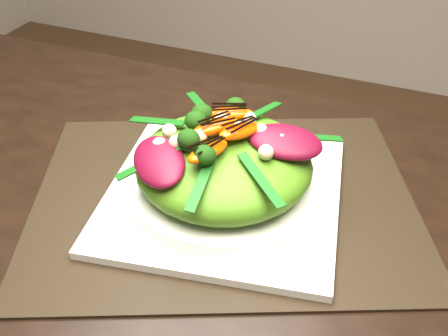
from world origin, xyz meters
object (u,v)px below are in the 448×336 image
at_px(plate_base, 224,192).
at_px(salad_bowl, 224,184).
at_px(dining_table, 183,313).
at_px(placemat, 224,197).
at_px(lettuce_mound, 224,163).
at_px(orange_segment, 220,128).

bearing_deg(plate_base, salad_bowl, -116.57).
xyz_separation_m(dining_table, salad_bowl, (-0.02, 0.16, 0.04)).
distance_m(placemat, salad_bowl, 0.02).
distance_m(dining_table, lettuce_mound, 0.18).
bearing_deg(dining_table, lettuce_mound, 97.48).
relative_size(placemat, plate_base, 1.67).
distance_m(plate_base, lettuce_mound, 0.04).
relative_size(dining_table, orange_segment, 28.53).
distance_m(dining_table, orange_segment, 0.20).
height_order(placemat, lettuce_mound, lettuce_mound).
distance_m(dining_table, placemat, 0.16).
height_order(dining_table, lettuce_mound, dining_table).
bearing_deg(orange_segment, dining_table, -80.20).
relative_size(placemat, salad_bowl, 2.02).
bearing_deg(salad_bowl, lettuce_mound, 0.00).
relative_size(dining_table, lettuce_mound, 7.80).
bearing_deg(plate_base, orange_segment, 140.74).
relative_size(salad_bowl, orange_segment, 4.01).
height_order(placemat, orange_segment, orange_segment).
distance_m(salad_bowl, lettuce_mound, 0.03).
xyz_separation_m(placemat, lettuce_mound, (0.00, 0.00, 0.05)).
bearing_deg(placemat, salad_bowl, 0.00).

